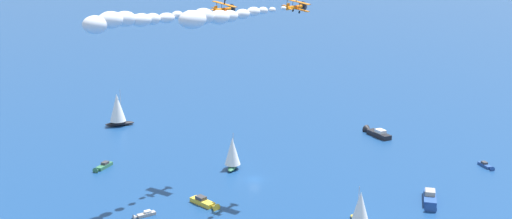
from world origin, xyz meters
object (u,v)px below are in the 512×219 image
Objects in this scene: motorboat_far_port at (102,167)px; biplane_wingman at (296,7)px; sailboat_inshore at (232,153)px; sailboat_outer_ring_c at (360,207)px; motorboat_offshore at (143,215)px; motorboat_ahead at (487,166)px; sailboat_outer_ring_d at (118,109)px; motorboat_far_stbd at (206,203)px; motorboat_outer_ring_f at (430,200)px; biplane_lead at (224,9)px; motorboat_outer_ring_e at (376,133)px; wingwalker_lead at (225,0)px.

motorboat_far_port is 1.03× the size of biplane_wingman.
sailboat_outer_ring_c is at bearing -56.98° from sailboat_inshore.
motorboat_offshore is (-22.31, -26.56, -4.07)m from sailboat_inshore.
motorboat_offshore is 91.69m from motorboat_ahead.
biplane_wingman is at bearing 113.19° from sailboat_outer_ring_c.
sailboat_inshore is at bearing -53.60° from sailboat_outer_ring_d.
motorboat_outer_ring_f reaches higher than motorboat_far_stbd.
motorboat_outer_ring_f is at bearing -1.84° from motorboat_offshore.
biplane_wingman reaches higher than biplane_lead.
biplane_wingman reaches higher than motorboat_ahead.
motorboat_outer_ring_e is 7.45× the size of wingwalker_lead.
motorboat_far_port is at bearing 133.30° from motorboat_far_stbd.
sailboat_outer_ring_d is 84.46m from motorboat_outer_ring_e.
sailboat_inshore reaches higher than motorboat_outer_ring_f.
sailboat_outer_ring_c is at bearing -54.07° from biplane_lead.
motorboat_far_stbd is at bearing -69.82° from sailboat_outer_ring_d.
sailboat_outer_ring_c is 0.66× the size of sailboat_outer_ring_d.
wingwalker_lead is at bearing 148.42° from motorboat_outer_ring_f.
motorboat_ahead is 0.88× the size of biplane_lead.
motorboat_ahead is at bearing 4.80° from biplane_wingman.
sailboat_outer_ring_c is 0.71× the size of motorboat_outer_ring_e.
sailboat_inshore is at bearing 123.02° from sailboat_outer_ring_c.
motorboat_offshore is at bearing -164.67° from motorboat_far_stbd.
biplane_lead is (31.75, -46.76, 36.79)m from sailboat_outer_ring_d.
biplane_wingman is (15.48, -11.91, 1.43)m from biplane_lead.
motorboat_outer_ring_e is at bearing 121.98° from motorboat_ahead.
sailboat_outer_ring_d is at bearing 151.85° from motorboat_ahead.
sailboat_outer_ring_d is at bearing 124.25° from wingwalker_lead.
motorboat_offshore is at bearing -144.59° from motorboat_outer_ring_e.
sailboat_outer_ring_c reaches higher than motorboat_outer_ring_f.
wingwalker_lead is (-25.14, 34.80, 40.81)m from sailboat_outer_ring_c.
motorboat_outer_ring_e is (70.04, 49.80, 0.48)m from motorboat_offshore.
biplane_wingman is (48.10, -17.92, 43.28)m from motorboat_far_port.
motorboat_outer_ring_f reaches higher than motorboat_ahead.
sailboat_outer_ring_c is at bearing -158.38° from motorboat_outer_ring_f.
motorboat_outer_ring_f is at bearing -141.16° from motorboat_ahead.
sailboat_outer_ring_c is 47.34m from biplane_wingman.
biplane_wingman is (-34.09, -36.35, 42.94)m from motorboat_outer_ring_e.
motorboat_far_stbd is at bearing 157.19° from sailboat_outer_ring_c.
sailboat_inshore is 1.49× the size of biplane_wingman.
sailboat_inshore is 6.38× the size of wingwalker_lead.
biplane_lead is at bearing 136.61° from wingwalker_lead.
sailboat_outer_ring_c is at bearing -11.91° from motorboat_offshore.
sailboat_inshore is at bearing 172.76° from motorboat_ahead.
wingwalker_lead is (-49.33, -24.67, 43.64)m from motorboat_outer_ring_e.
motorboat_ahead is 81.46m from biplane_lead.
motorboat_far_port is 33.64m from motorboat_offshore.
sailboat_outer_ring_c is 99.79m from sailboat_outer_ring_d.
motorboat_far_port is at bearing 169.56° from biplane_lead.
motorboat_far_port is 1.03× the size of biplane_lead.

